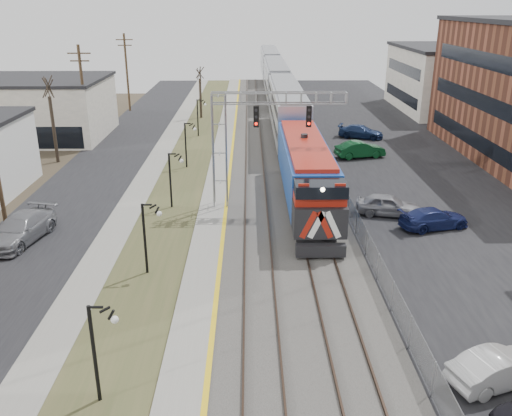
{
  "coord_description": "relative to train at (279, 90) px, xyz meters",
  "views": [
    {
      "loc": [
        1.5,
        -8.12,
        13.68
      ],
      "look_at": [
        1.9,
        21.01,
        2.6
      ],
      "focal_mm": 38.0,
      "sensor_mm": 36.0,
      "label": 1
    }
  ],
  "objects": [
    {
      "name": "lampposts",
      "position": [
        -9.5,
        -45.43,
        -0.92
      ],
      "size": [
        0.14,
        62.14,
        4.0
      ],
      "color": "black",
      "rests_on": "ground"
    },
    {
      "name": "fence",
      "position": [
        2.7,
        -28.72,
        -2.12
      ],
      "size": [
        0.04,
        120.0,
        1.6
      ],
      "primitive_type": "cube",
      "color": "gray",
      "rests_on": "ground"
    },
    {
      "name": "car_lot_g",
      "position": [
        8.03,
        -14.86,
        -2.23
      ],
      "size": [
        5.13,
        3.41,
        1.38
      ],
      "primitive_type": "imported",
      "rotation": [
        0.0,
        0.0,
        1.23
      ],
      "color": "navy",
      "rests_on": "ground"
    },
    {
      "name": "car_lot_f",
      "position": [
        6.42,
        -22.67,
        -2.16
      ],
      "size": [
        4.87,
        2.63,
        1.53
      ],
      "primitive_type": "imported",
      "rotation": [
        0.0,
        0.0,
        1.8
      ],
      "color": "#0E4721",
      "rests_on": "ground"
    },
    {
      "name": "sidewalk",
      "position": [
        -12.5,
        -28.72,
        -2.88
      ],
      "size": [
        2.0,
        120.0,
        0.08
      ],
      "primitive_type": "cube",
      "color": "gray",
      "rests_on": "ground"
    },
    {
      "name": "car_lot_e",
      "position": [
        5.48,
        -37.42,
        -2.18
      ],
      "size": [
        4.61,
        2.74,
        1.47
      ],
      "primitive_type": "imported",
      "rotation": [
        0.0,
        0.0,
        1.32
      ],
      "color": "gray",
      "rests_on": "ground"
    },
    {
      "name": "grass_median",
      "position": [
        -9.5,
        -28.72,
        -2.89
      ],
      "size": [
        4.0,
        120.0,
        0.06
      ],
      "primitive_type": "cube",
      "color": "#3E4524",
      "rests_on": "ground"
    },
    {
      "name": "signal_gantry",
      "position": [
        -4.28,
        -35.72,
        2.67
      ],
      "size": [
        9.0,
        1.07,
        8.15
      ],
      "color": "gray",
      "rests_on": "ground"
    },
    {
      "name": "car_lot_d",
      "position": [
        7.89,
        -39.73,
        -2.26
      ],
      "size": [
        4.87,
        2.98,
        1.32
      ],
      "primitive_type": "imported",
      "rotation": [
        0.0,
        0.0,
        1.84
      ],
      "color": "navy",
      "rests_on": "ground"
    },
    {
      "name": "platform",
      "position": [
        -6.5,
        -28.72,
        -2.8
      ],
      "size": [
        2.0,
        120.0,
        0.24
      ],
      "primitive_type": "cube",
      "color": "gray",
      "rests_on": "ground"
    },
    {
      "name": "train",
      "position": [
        0.0,
        0.0,
        0.0
      ],
      "size": [
        3.0,
        85.85,
        5.33
      ],
      "color": "#123C95",
      "rests_on": "ground"
    },
    {
      "name": "track_near",
      "position": [
        -3.5,
        -28.72,
        -2.64
      ],
      "size": [
        1.58,
        120.0,
        0.15
      ],
      "color": "#2D2119",
      "rests_on": "ballast_bed"
    },
    {
      "name": "ballast_bed",
      "position": [
        -1.5,
        -28.72,
        -2.82
      ],
      "size": [
        8.0,
        120.0,
        0.2
      ],
      "primitive_type": "cube",
      "color": "#595651",
      "rests_on": "ground"
    },
    {
      "name": "track_far",
      "position": [
        -0.0,
        -28.72,
        -2.64
      ],
      "size": [
        1.58,
        120.0,
        0.15
      ],
      "color": "#2D2119",
      "rests_on": "ballast_bed"
    },
    {
      "name": "platform_edge",
      "position": [
        -5.62,
        -28.72,
        -2.67
      ],
      "size": [
        0.24,
        120.0,
        0.01
      ],
      "primitive_type": "cube",
      "color": "gold",
      "rests_on": "platform"
    },
    {
      "name": "street_west",
      "position": [
        -17.0,
        -28.72,
        -2.9
      ],
      "size": [
        7.0,
        120.0,
        0.04
      ],
      "primitive_type": "cube",
      "color": "black",
      "rests_on": "ground"
    },
    {
      "name": "bare_trees",
      "position": [
        -18.16,
        -24.8,
        -0.22
      ],
      "size": [
        12.3,
        42.3,
        5.95
      ],
      "color": "#382D23",
      "rests_on": "ground"
    },
    {
      "name": "car_lot_b",
      "position": [
        5.5,
        -54.97,
        -2.23
      ],
      "size": [
        4.43,
        2.8,
        1.38
      ],
      "primitive_type": "imported",
      "rotation": [
        0.0,
        0.0,
        1.92
      ],
      "color": "#BEBEBE",
      "rests_on": "ground"
    },
    {
      "name": "car_street_b",
      "position": [
        -17.87,
        -41.45,
        -2.11
      ],
      "size": [
        3.35,
        5.94,
        1.62
      ],
      "primitive_type": "imported",
      "rotation": [
        0.0,
        0.0,
        -0.2
      ],
      "color": "gray",
      "rests_on": "ground"
    },
    {
      "name": "parking_lot",
      "position": [
        10.5,
        -28.72,
        -2.9
      ],
      "size": [
        16.0,
        120.0,
        0.04
      ],
      "primitive_type": "cube",
      "color": "black",
      "rests_on": "ground"
    }
  ]
}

